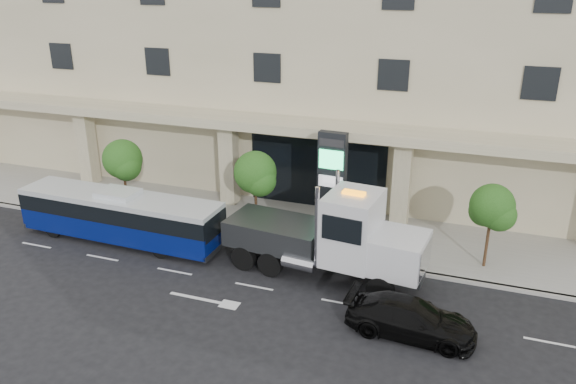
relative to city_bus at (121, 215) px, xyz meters
name	(u,v)px	position (x,y,z in m)	size (l,w,h in m)	color
ground	(267,271)	(8.17, -0.49, -1.41)	(120.00, 120.00, 0.00)	black
sidewalk	(300,226)	(8.17, 4.51, -1.33)	(120.00, 6.00, 0.15)	gray
curb	(281,251)	(8.17, 1.51, -1.33)	(120.00, 0.30, 0.15)	gray
convention_center	(353,22)	(8.17, 14.94, 8.57)	(60.00, 17.60, 20.00)	tan
tree_left	(123,162)	(-1.81, 3.11, 1.71)	(2.27, 2.20, 4.22)	#422B19
tree_mid	(256,175)	(6.19, 3.11, 1.85)	(2.28, 2.20, 4.38)	#422B19
tree_right	(492,209)	(17.69, 3.11, 1.63)	(2.10, 2.00, 4.04)	#422B19
city_bus	(121,215)	(0.00, 0.00, 0.00)	(10.96, 2.54, 2.76)	black
tow_truck	(332,238)	(11.13, 0.02, 0.54)	(10.42, 3.45, 4.72)	#2D3033
black_sedan	(411,318)	(15.14, -3.21, -0.69)	(2.00, 4.92, 1.43)	black
signage_pylon	(332,186)	(10.10, 3.54, 1.61)	(1.44, 0.62, 5.64)	black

